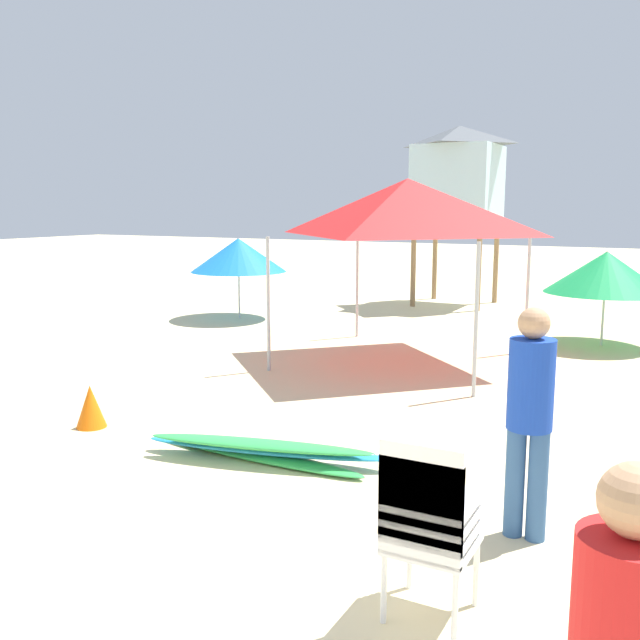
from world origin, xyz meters
name	(u,v)px	position (x,y,z in m)	size (l,w,h in m)	color
ground	(50,626)	(0.00, 0.00, 0.00)	(80.00, 80.00, 0.00)	beige
stacked_plastic_chairs	(427,516)	(1.88, 1.04, 0.65)	(0.48, 0.48, 1.11)	white
surfboard_pile	(260,449)	(-0.35, 2.77, 0.12)	(2.48, 0.93, 0.24)	green
lifeguard_far_right	(530,408)	(2.16, 2.38, 0.97)	(0.32, 0.32, 1.69)	#33598C
popup_canopy	(407,207)	(-0.72, 7.44, 2.35)	(3.07, 3.07, 2.77)	#B2B2B7
lifeguard_tower	(458,175)	(-1.92, 13.90, 3.09)	(1.98, 1.98, 4.21)	olive
beach_umbrella_left	(238,255)	(-5.32, 9.70, 1.35)	(2.01, 2.01, 1.70)	beige
beach_umbrella_mid	(606,272)	(1.83, 10.19, 1.26)	(2.02, 2.02, 1.61)	beige
traffic_cone_far	(91,406)	(-2.53, 2.79, 0.23)	(0.33, 0.33, 0.47)	orange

